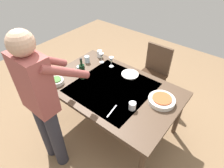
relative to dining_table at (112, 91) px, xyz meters
The scene contains 15 objects.
ground_plane 0.67m from the dining_table, ahead, with size 6.00×6.00×0.00m, color #846647.
dining_table is the anchor object (origin of this frame).
chair_near 0.93m from the dining_table, 96.73° to the right, with size 0.40×0.40×0.91m.
person_server 0.88m from the dining_table, 73.43° to the left, with size 0.42×0.61×1.69m.
wine_bottle 0.46m from the dining_table, 12.89° to the left, with size 0.07×0.07×0.30m.
wine_glass_left 0.48m from the dining_table, 49.94° to the right, with size 0.07×0.07×0.15m.
wine_glass_right 0.61m from the dining_table, 36.02° to the right, with size 0.07×0.07×0.15m.
water_cup_near_left 0.75m from the dining_table, 36.53° to the right, with size 0.08×0.08×0.11m, color silver.
water_cup_near_right 0.56m from the dining_table, ahead, with size 0.07×0.07×0.09m, color silver.
water_cup_far_left 0.44m from the dining_table, 159.99° to the left, with size 0.08×0.08×0.09m, color silver.
water_cup_far_right 0.68m from the dining_table, 18.60° to the right, with size 0.07×0.07×0.10m, color silver.
serving_bowl_pasta 0.62m from the dining_table, 166.52° to the right, with size 0.30×0.30×0.07m.
side_bowl_salad 0.71m from the dining_table, 32.71° to the left, with size 0.18×0.18×0.07m.
dinner_plate_near 0.36m from the dining_table, 93.65° to the right, with size 0.23×0.23×0.01m, color white.
table_knife 0.41m from the dining_table, 128.63° to the left, with size 0.01×0.20×0.01m, color silver.
Camera 1 is at (-1.13, 1.40, 2.25)m, focal length 30.61 mm.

